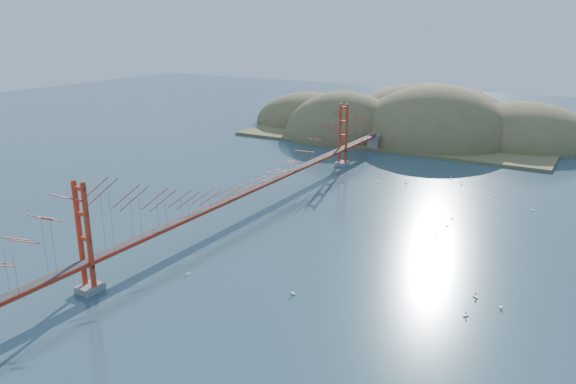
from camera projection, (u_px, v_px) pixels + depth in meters
The scene contains 17 objects.
ground at pixel (254, 209), 81.95m from camera, with size 320.00×320.00×0.00m, color #2C4A58.
bridge at pixel (254, 163), 80.03m from camera, with size 2.20×94.40×12.00m.
far_headlands at pixel (418, 133), 137.24m from camera, with size 84.00×58.00×25.00m.
sailboat_5 at pixel (501, 306), 54.00m from camera, with size 0.44×0.51×0.59m.
sailboat_10 at pixel (188, 273), 61.02m from camera, with size 0.43×0.50×0.57m.
sailboat_15 at pixel (461, 183), 94.40m from camera, with size 0.54×0.54×0.57m.
sailboat_6 at pixel (293, 292), 56.67m from camera, with size 0.68×0.68×0.74m.
sailboat_17 at pixel (533, 210), 81.35m from camera, with size 0.50×0.44×0.57m.
sailboat_16 at pixel (406, 182), 94.94m from camera, with size 0.64×0.62×0.72m.
sailboat_7 at pixel (496, 195), 88.11m from camera, with size 0.50×0.44×0.57m.
sailboat_8 at pixel (452, 218), 77.92m from camera, with size 0.51×0.51×0.55m.
sailboat_12 at pixel (378, 181), 95.52m from camera, with size 0.55×0.46×0.63m.
sailboat_3 at pixel (451, 178), 97.31m from camera, with size 0.70×0.70×0.73m.
sailboat_4 at pixel (447, 225), 75.24m from camera, with size 0.61×0.61×0.64m.
sailboat_13 at pixel (466, 315), 52.41m from camera, with size 0.62×0.62×0.65m.
sailboat_2 at pixel (475, 296), 55.95m from camera, with size 0.64×0.64×0.68m.
sailboat_1 at pixel (437, 235), 71.71m from camera, with size 0.59×0.59×0.66m.
Camera 1 is at (43.69, -64.27, 26.58)m, focal length 35.00 mm.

